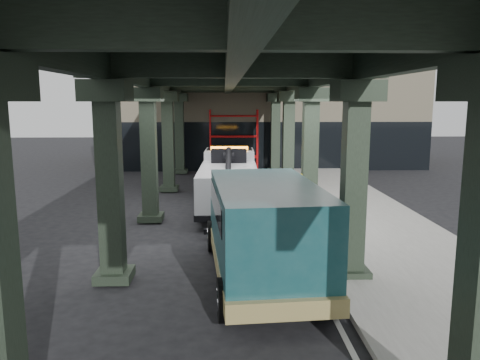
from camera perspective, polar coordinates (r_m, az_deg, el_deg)
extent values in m
plane|color=black|center=(15.99, 0.33, -6.81)|extent=(90.00, 90.00, 0.00)
cube|color=gray|center=(18.60, 14.12, -4.52)|extent=(5.00, 40.00, 0.15)
cube|color=silver|center=(18.05, 5.50, -4.92)|extent=(0.12, 38.00, 0.01)
cube|color=black|center=(11.94, 13.68, -0.37)|extent=(0.55, 0.55, 5.00)
cube|color=black|center=(11.78, 14.12, 10.47)|extent=(1.10, 1.10, 0.50)
cube|color=black|center=(12.54, 13.26, -10.87)|extent=(0.90, 0.90, 0.24)
cube|color=black|center=(17.74, 8.52, 2.96)|extent=(0.55, 0.55, 5.00)
cube|color=black|center=(17.62, 8.70, 10.25)|extent=(1.10, 1.10, 0.50)
cube|color=black|center=(18.14, 8.34, -4.34)|extent=(0.90, 0.90, 0.24)
cube|color=black|center=(23.63, 5.90, 4.64)|extent=(0.55, 0.55, 5.00)
cube|color=black|center=(23.55, 6.00, 10.10)|extent=(1.10, 1.10, 0.50)
cube|color=black|center=(23.94, 5.81, -0.90)|extent=(0.90, 0.90, 0.24)
cube|color=black|center=(29.57, 4.33, 5.64)|extent=(0.55, 0.55, 5.00)
cube|color=black|center=(29.50, 4.38, 10.00)|extent=(1.10, 1.10, 0.50)
cube|color=black|center=(29.82, 4.27, 1.18)|extent=(0.90, 0.90, 0.24)
cube|color=black|center=(11.84, -15.54, -0.54)|extent=(0.55, 0.55, 5.00)
cube|color=black|center=(11.67, -16.04, 10.40)|extent=(1.10, 1.10, 0.50)
cube|color=black|center=(12.44, -15.06, -11.12)|extent=(0.90, 0.90, 0.24)
cube|color=black|center=(17.67, -11.02, 2.86)|extent=(0.55, 0.55, 5.00)
cube|color=black|center=(17.55, -11.26, 10.18)|extent=(1.10, 1.10, 0.50)
cube|color=black|center=(18.08, -10.79, -4.46)|extent=(0.90, 0.90, 0.24)
cube|color=black|center=(23.58, -8.75, 4.56)|extent=(0.55, 0.55, 5.00)
cube|color=black|center=(23.50, -8.89, 10.04)|extent=(1.10, 1.10, 0.50)
cube|color=black|center=(23.89, -8.61, -0.99)|extent=(0.90, 0.90, 0.24)
cube|color=black|center=(29.53, -7.38, 5.58)|extent=(0.55, 0.55, 5.00)
cube|color=black|center=(29.46, -7.47, 9.95)|extent=(1.10, 1.10, 0.50)
cube|color=black|center=(29.78, -7.29, 1.12)|extent=(0.90, 0.90, 0.24)
cube|color=black|center=(17.65, 8.77, 12.84)|extent=(0.35, 32.00, 1.10)
cube|color=black|center=(17.58, -11.34, 12.78)|extent=(0.35, 32.00, 1.10)
cube|color=black|center=(17.36, -1.27, 13.01)|extent=(0.35, 32.00, 1.10)
cube|color=black|center=(17.42, -1.28, 15.30)|extent=(7.40, 32.00, 0.30)
cube|color=#C6B793|center=(35.43, 2.33, 8.72)|extent=(22.00, 10.00, 8.00)
cylinder|color=red|center=(30.34, -3.61, 4.80)|extent=(0.08, 0.08, 4.00)
cylinder|color=red|center=(29.55, -3.66, 4.67)|extent=(0.08, 0.08, 4.00)
cylinder|color=red|center=(30.40, 2.07, 4.82)|extent=(0.08, 0.08, 4.00)
cylinder|color=red|center=(29.61, 2.17, 4.69)|extent=(0.08, 0.08, 4.00)
cylinder|color=red|center=(30.44, -0.77, 2.94)|extent=(3.00, 0.08, 0.08)
cylinder|color=red|center=(30.31, -0.77, 5.38)|extent=(3.00, 0.08, 0.08)
cylinder|color=red|center=(30.25, -0.78, 7.83)|extent=(3.00, 0.08, 0.08)
cube|color=black|center=(19.44, -1.38, -1.86)|extent=(1.12, 7.08, 0.24)
cube|color=white|center=(21.67, -1.29, 1.47)|extent=(2.27, 2.32, 1.69)
cube|color=white|center=(22.72, -1.25, 0.65)|extent=(2.23, 0.72, 0.85)
cube|color=black|center=(21.85, -1.28, 2.78)|extent=(2.10, 1.28, 0.80)
cube|color=white|center=(18.27, -1.44, -0.65)|extent=(2.38, 4.76, 1.32)
cube|color=orange|center=(21.38, -1.30, 3.90)|extent=(1.70, 0.31, 0.15)
cube|color=black|center=(19.99, -1.36, 2.97)|extent=(1.52, 0.60, 0.56)
cylinder|color=black|center=(18.34, -1.44, 1.63)|extent=(0.31, 3.30, 1.26)
cube|color=black|center=(16.13, -1.58, -5.45)|extent=(0.32, 1.32, 0.17)
cube|color=black|center=(15.50, -1.62, -6.25)|extent=(1.51, 0.27, 0.17)
cylinder|color=black|center=(22.14, -3.95, -0.84)|extent=(0.36, 1.04, 1.04)
cylinder|color=silver|center=(22.14, -3.95, -0.84)|extent=(0.38, 0.58, 0.57)
cylinder|color=black|center=(22.11, 1.42, -0.84)|extent=(0.36, 1.04, 1.04)
cylinder|color=silver|center=(22.11, 1.42, -0.84)|extent=(0.38, 0.58, 0.57)
cylinder|color=black|center=(19.10, -4.51, -2.52)|extent=(0.36, 1.04, 1.04)
cylinder|color=silver|center=(19.10, -4.51, -2.52)|extent=(0.38, 0.58, 0.57)
cylinder|color=black|center=(19.07, 1.72, -2.52)|extent=(0.36, 1.04, 1.04)
cylinder|color=silver|center=(19.07, 1.72, -2.52)|extent=(0.38, 0.58, 0.57)
cylinder|color=black|center=(17.91, -4.78, -3.34)|extent=(0.36, 1.04, 1.04)
cylinder|color=silver|center=(17.91, -4.78, -3.34)|extent=(0.38, 0.58, 0.57)
cylinder|color=black|center=(17.87, 1.86, -3.34)|extent=(0.36, 1.04, 1.04)
cylinder|color=silver|center=(17.87, 1.86, -3.34)|extent=(0.38, 0.58, 0.57)
cube|color=#134044|center=(14.32, 1.10, -4.38)|extent=(2.37, 1.40, 1.00)
cube|color=#134044|center=(11.28, 3.13, -5.90)|extent=(2.71, 5.17, 2.17)
cube|color=#97874D|center=(11.96, 2.74, -9.44)|extent=(2.85, 6.39, 0.39)
cube|color=black|center=(13.70, 1.35, -1.22)|extent=(2.20, 0.64, 0.93)
cube|color=black|center=(11.47, 2.89, -2.78)|extent=(2.67, 4.17, 0.61)
cube|color=silver|center=(14.99, 0.80, -5.49)|extent=(2.23, 0.31, 0.33)
cylinder|color=black|center=(14.32, -3.32, -6.84)|extent=(0.38, 0.95, 0.93)
cylinder|color=silver|center=(14.32, -3.32, -6.84)|extent=(0.39, 0.54, 0.51)
cylinder|color=black|center=(14.60, 5.48, -6.54)|extent=(0.38, 0.95, 0.93)
cylinder|color=silver|center=(14.60, 5.48, -6.54)|extent=(0.39, 0.54, 0.51)
cylinder|color=black|center=(9.94, -1.82, -14.41)|extent=(0.38, 0.95, 0.93)
cylinder|color=silver|center=(9.94, -1.82, -14.41)|extent=(0.39, 0.54, 0.51)
cylinder|color=black|center=(10.34, 10.92, -13.61)|extent=(0.38, 0.95, 0.93)
cylinder|color=silver|center=(10.34, 10.92, -13.61)|extent=(0.39, 0.54, 0.51)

